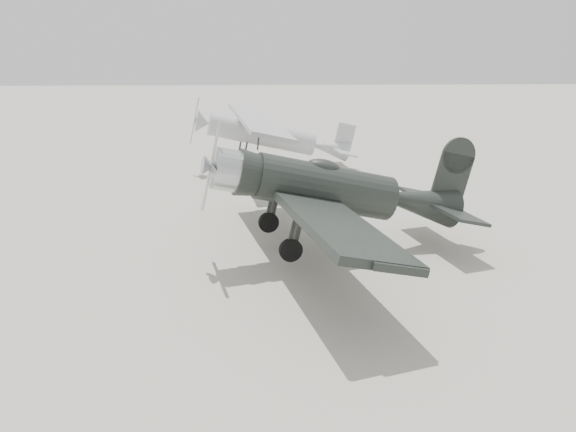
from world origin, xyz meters
The scene contains 3 objects.
ground centered at (0.00, 0.00, 0.00)m, with size 160.00×160.00×0.00m, color #A7A394.
lowwing_monoplane centered at (0.47, 1.62, 2.11)m, with size 8.98×12.42×3.99m.
highwing_monoplane centered at (-1.55, 14.25, 2.15)m, with size 8.65×12.15×3.43m.
Camera 1 is at (-1.81, -15.46, 6.54)m, focal length 35.00 mm.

